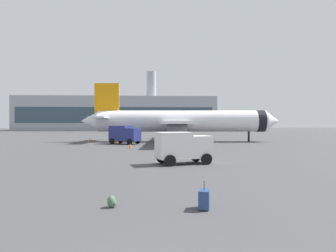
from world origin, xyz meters
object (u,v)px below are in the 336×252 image
Objects in this scene: cargo_van at (183,146)px; traveller_backpack at (112,202)px; safety_cone_mid at (117,140)px; safety_cone_near at (165,138)px; safety_cone_outer at (90,140)px; rolling_suitcase at (204,199)px; airplane_at_gate at (181,121)px; safety_cone_far at (130,146)px; service_truck at (124,134)px.

traveller_backpack is at bearing -108.59° from cargo_van.
safety_cone_mid is (-8.41, 26.72, -1.06)m from cargo_van.
safety_cone_near is 1.00× the size of safety_cone_outer.
safety_cone_near is 47.05m from rolling_suitcase.
safety_cone_mid is 1.03× the size of safety_cone_outer.
traveller_backpack is (9.23, -40.64, -0.15)m from safety_cone_outer.
airplane_at_gate reaches higher than traveller_backpack.
airplane_at_gate is 46.17× the size of safety_cone_near.
safety_cone_far is 0.78× the size of safety_cone_outer.
rolling_suitcase is 2.29× the size of traveller_backpack.
cargo_van is at bearing -72.53° from safety_cone_mid.
cargo_van reaches higher than safety_cone_outer.
safety_cone_far is (3.02, -10.97, -0.10)m from safety_cone_mid.
safety_cone_near is at bearing 24.00° from safety_cone_outer.
cargo_van is 28.03m from safety_cone_mid.
safety_cone_outer is 1.61× the size of traveller_backpack.
cargo_van is 7.95× the size of safety_cone_far.
safety_cone_far is (-5.47, -18.63, -0.09)m from safety_cone_near.
airplane_at_gate is at bearing 84.76° from cargo_van.
safety_cone_far is at bearing 108.87° from cargo_van.
rolling_suitcase reaches higher than traveller_backpack.
safety_cone_near is 11.43m from safety_cone_mid.
safety_cone_mid reaches higher than traveller_backpack.
traveller_backpack is (-6.78, -41.31, -3.42)m from airplane_at_gate.
safety_cone_far is 0.55× the size of rolling_suitcase.
rolling_suitcase is (6.35, -36.32, -1.22)m from service_truck.
airplane_at_gate is at bearing 80.67° from traveller_backpack.
safety_cone_outer is (-16.01, -0.67, -3.27)m from airplane_at_gate.
rolling_suitcase reaches higher than safety_cone_mid.
safety_cone_far is 14.95m from safety_cone_outer.
airplane_at_gate is at bearing 29.58° from service_truck.
airplane_at_gate reaches higher than rolling_suitcase.
safety_cone_outer reaches higher than safety_cone_far.
rolling_suitcase is at bearing -90.74° from safety_cone_near.
safety_cone_outer is at bearing 143.74° from service_truck.
airplane_at_gate is 7.49× the size of cargo_van.
cargo_van is 12.98m from traveller_backpack.
cargo_van is at bearing -64.82° from safety_cone_outer.
safety_cone_near is at bearing 89.26° from rolling_suitcase.
airplane_at_gate is at bearing 85.63° from rolling_suitcase.
airplane_at_gate is 42.01m from traveller_backpack.
safety_cone_near is 0.70× the size of rolling_suitcase.
service_truck is 4.78× the size of rolling_suitcase.
rolling_suitcase is (4.86, -28.42, 0.10)m from safety_cone_far.
service_truck reaches higher than safety_cone_far.
airplane_at_gate reaches higher than safety_cone_far.
airplane_at_gate is 11.78m from safety_cone_mid.
rolling_suitcase is (-0.53, -12.68, -1.06)m from cargo_van.
safety_cone_mid is at bearing 96.28° from traveller_backpack.
safety_cone_far is at bearing 99.70° from rolling_suitcase.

